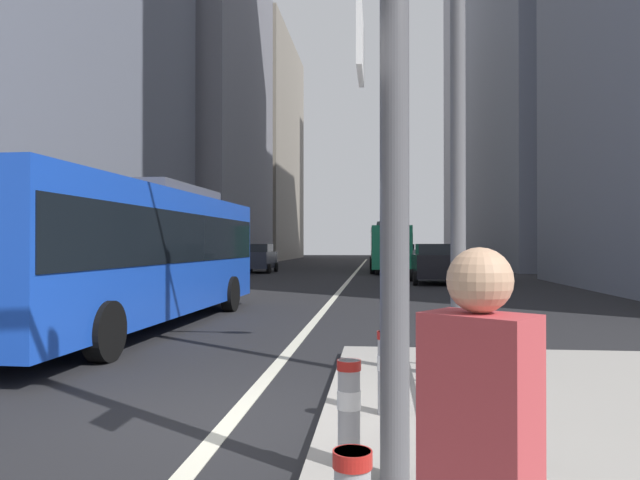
# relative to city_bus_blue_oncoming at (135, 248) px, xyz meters

# --- Properties ---
(ground_plane) EXTENTS (160.00, 160.00, 0.00)m
(ground_plane) POSITION_rel_city_bus_blue_oncoming_xyz_m (3.93, 13.29, -1.84)
(ground_plane) COLOR black
(lane_centre_line) EXTENTS (0.20, 80.00, 0.01)m
(lane_centre_line) POSITION_rel_city_bus_blue_oncoming_xyz_m (3.93, 23.29, -1.83)
(lane_centre_line) COLOR beige
(lane_centre_line) RESTS_ON ground
(office_tower_left_mid) EXTENTS (13.08, 20.07, 39.95)m
(office_tower_left_mid) POSITION_rel_city_bus_blue_oncoming_xyz_m (-12.07, 38.03, 18.14)
(office_tower_left_mid) COLOR gray
(office_tower_left_mid) RESTS_ON ground
(office_tower_left_far) EXTENTS (12.63, 23.89, 28.62)m
(office_tower_left_far) POSITION_rel_city_bus_blue_oncoming_xyz_m (-12.07, 63.34, 12.47)
(office_tower_left_far) COLOR gray
(office_tower_left_far) RESTS_ON ground
(office_tower_right_mid) EXTENTS (12.72, 24.46, 35.48)m
(office_tower_right_mid) POSITION_rel_city_bus_blue_oncoming_xyz_m (20.93, 38.76, 15.90)
(office_tower_right_mid) COLOR slate
(office_tower_right_mid) RESTS_ON ground
(office_tower_right_far) EXTENTS (11.64, 20.40, 45.41)m
(office_tower_right_far) POSITION_rel_city_bus_blue_oncoming_xyz_m (20.93, 66.31, 20.87)
(office_tower_right_far) COLOR gray
(office_tower_right_far) RESTS_ON ground
(city_bus_blue_oncoming) EXTENTS (2.94, 11.55, 3.40)m
(city_bus_blue_oncoming) POSITION_rel_city_bus_blue_oncoming_xyz_m (0.00, 0.00, 0.00)
(city_bus_blue_oncoming) COLOR blue
(city_bus_blue_oncoming) RESTS_ON ground
(city_bus_red_receding) EXTENTS (2.85, 10.65, 3.40)m
(city_bus_red_receding) POSITION_rel_city_bus_blue_oncoming_xyz_m (6.23, 28.94, -0.00)
(city_bus_red_receding) COLOR #198456
(city_bus_red_receding) RESTS_ON ground
(car_oncoming_mid) EXTENTS (2.06, 4.15, 1.94)m
(car_oncoming_mid) POSITION_rel_city_bus_blue_oncoming_xyz_m (-2.59, 26.77, -0.85)
(car_oncoming_mid) COLOR #232838
(car_oncoming_mid) RESTS_ON ground
(car_receding_near) EXTENTS (2.05, 4.50, 1.94)m
(car_receding_near) POSITION_rel_city_bus_blue_oncoming_xyz_m (8.12, 16.44, -0.85)
(car_receding_near) COLOR black
(car_receding_near) RESTS_ON ground
(car_receding_far) EXTENTS (2.18, 4.44, 1.94)m
(car_receding_far) POSITION_rel_city_bus_blue_oncoming_xyz_m (8.05, 43.02, -0.85)
(car_receding_far) COLOR silver
(car_receding_far) RESTS_ON ground
(bollard_right) EXTENTS (0.20, 0.20, 0.83)m
(bollard_right) POSITION_rel_city_bus_blue_oncoming_xyz_m (5.29, -8.21, -1.22)
(bollard_right) COLOR #99999E
(bollard_right) RESTS_ON median_island
(bollard_back) EXTENTS (0.20, 0.20, 0.86)m
(bollard_back) POSITION_rel_city_bus_blue_oncoming_xyz_m (5.61, -6.78, -1.21)
(bollard_back) COLOR #99999E
(bollard_back) RESTS_ON median_island
(pedestrian_railing) EXTENTS (0.06, 3.55, 0.98)m
(pedestrian_railing) POSITION_rel_city_bus_blue_oncoming_xyz_m (6.73, -6.30, -0.98)
(pedestrian_railing) COLOR black
(pedestrian_railing) RESTS_ON median_island
(pedestrian_waiting) EXTENTS (0.45, 0.42, 1.75)m
(pedestrian_waiting) POSITION_rel_city_bus_blue_oncoming_xyz_m (5.89, -10.83, -0.71)
(pedestrian_waiting) COLOR #423D38
(pedestrian_waiting) RESTS_ON median_island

